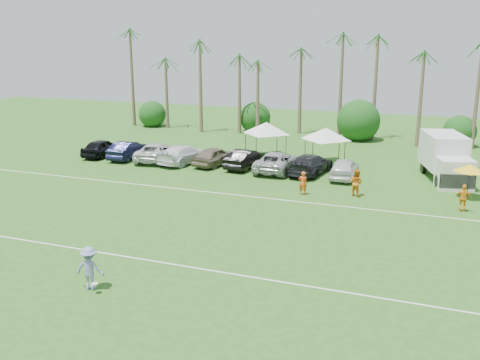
% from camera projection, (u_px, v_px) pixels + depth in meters
% --- Properties ---
extents(ground, '(120.00, 120.00, 0.00)m').
position_uv_depth(ground, '(98.00, 272.00, 24.66)').
color(ground, '#2A5A1B').
rests_on(ground, ground).
extents(field_lines, '(80.00, 12.10, 0.01)m').
position_uv_depth(field_lines, '(178.00, 219.00, 31.89)').
color(field_lines, white).
rests_on(field_lines, ground).
extents(palm_tree_0, '(2.40, 2.40, 8.90)m').
position_uv_depth(palm_tree_0, '(128.00, 64.00, 64.64)').
color(palm_tree_0, brown).
rests_on(palm_tree_0, ground).
extents(palm_tree_1, '(2.40, 2.40, 9.90)m').
position_uv_depth(palm_tree_1, '(164.00, 57.00, 62.70)').
color(palm_tree_1, brown).
rests_on(palm_tree_1, ground).
extents(palm_tree_2, '(2.40, 2.40, 10.90)m').
position_uv_depth(palm_tree_2, '(202.00, 50.00, 60.77)').
color(palm_tree_2, brown).
rests_on(palm_tree_2, ground).
extents(palm_tree_3, '(2.40, 2.40, 11.90)m').
position_uv_depth(palm_tree_3, '(235.00, 42.00, 59.18)').
color(palm_tree_3, brown).
rests_on(palm_tree_3, ground).
extents(palm_tree_4, '(2.40, 2.40, 8.90)m').
position_uv_depth(palm_tree_4, '(269.00, 67.00, 58.46)').
color(palm_tree_4, brown).
rests_on(palm_tree_4, ground).
extents(palm_tree_5, '(2.40, 2.40, 9.90)m').
position_uv_depth(palm_tree_5, '(305.00, 59.00, 56.86)').
color(palm_tree_5, brown).
rests_on(palm_tree_5, ground).
extents(palm_tree_6, '(2.40, 2.40, 10.90)m').
position_uv_depth(palm_tree_6, '(343.00, 51.00, 55.27)').
color(palm_tree_6, brown).
rests_on(palm_tree_6, ground).
extents(palm_tree_7, '(2.40, 2.40, 11.90)m').
position_uv_depth(palm_tree_7, '(383.00, 43.00, 53.68)').
color(palm_tree_7, brown).
rests_on(palm_tree_7, ground).
extents(palm_tree_8, '(2.40, 2.40, 8.90)m').
position_uv_depth(palm_tree_8, '(433.00, 70.00, 52.62)').
color(palm_tree_8, brown).
rests_on(palm_tree_8, ground).
extents(bush_tree_0, '(4.00, 4.00, 4.00)m').
position_uv_depth(bush_tree_0, '(155.00, 111.00, 65.97)').
color(bush_tree_0, brown).
rests_on(bush_tree_0, ground).
extents(bush_tree_1, '(4.00, 4.00, 4.00)m').
position_uv_depth(bush_tree_1, '(255.00, 116.00, 61.51)').
color(bush_tree_1, brown).
rests_on(bush_tree_1, ground).
extents(bush_tree_2, '(4.00, 4.00, 4.00)m').
position_uv_depth(bush_tree_2, '(360.00, 122.00, 57.38)').
color(bush_tree_2, brown).
rests_on(bush_tree_2, ground).
extents(bush_tree_3, '(4.00, 4.00, 4.00)m').
position_uv_depth(bush_tree_3, '(460.00, 127.00, 53.95)').
color(bush_tree_3, brown).
rests_on(bush_tree_3, ground).
extents(sideline_player_a, '(0.64, 0.47, 1.63)m').
position_uv_depth(sideline_player_a, '(303.00, 183.00, 36.75)').
color(sideline_player_a, '#DD5218').
rests_on(sideline_player_a, ground).
extents(sideline_player_b, '(1.12, 1.02, 1.88)m').
position_uv_depth(sideline_player_b, '(356.00, 183.00, 36.39)').
color(sideline_player_b, orange).
rests_on(sideline_player_b, ground).
extents(sideline_player_c, '(1.06, 0.52, 1.75)m').
position_uv_depth(sideline_player_c, '(463.00, 198.00, 33.06)').
color(sideline_player_c, orange).
rests_on(sideline_player_c, ground).
extents(box_truck, '(4.21, 7.07, 3.42)m').
position_uv_depth(box_truck, '(446.00, 157.00, 40.28)').
color(box_truck, silver).
rests_on(box_truck, ground).
extents(canopy_tent_left, '(4.51, 4.51, 3.66)m').
position_uv_depth(canopy_tent_left, '(266.00, 122.00, 48.20)').
color(canopy_tent_left, black).
rests_on(canopy_tent_left, ground).
extents(canopy_tent_right, '(4.43, 4.43, 3.59)m').
position_uv_depth(canopy_tent_right, '(326.00, 128.00, 45.57)').
color(canopy_tent_right, black).
rests_on(canopy_tent_right, ground).
extents(market_umbrella, '(2.11, 2.11, 2.35)m').
position_uv_depth(market_umbrella, '(470.00, 168.00, 35.48)').
color(market_umbrella, black).
rests_on(market_umbrella, ground).
extents(frisbee_player, '(1.34, 0.90, 1.93)m').
position_uv_depth(frisbee_player, '(90.00, 268.00, 22.74)').
color(frisbee_player, '#8184B7').
rests_on(frisbee_player, ground).
extents(parked_car_0, '(1.90, 4.68, 1.59)m').
position_uv_depth(parked_car_0, '(102.00, 148.00, 48.80)').
color(parked_car_0, black).
rests_on(parked_car_0, ground).
extents(parked_car_1, '(1.90, 4.91, 1.59)m').
position_uv_depth(parked_car_1, '(128.00, 150.00, 47.83)').
color(parked_car_1, black).
rests_on(parked_car_1, ground).
extents(parked_car_2, '(3.66, 6.13, 1.59)m').
position_uv_depth(parked_car_2, '(157.00, 152.00, 47.11)').
color(parked_car_2, silver).
rests_on(parked_car_2, ground).
extents(parked_car_3, '(3.39, 5.85, 1.59)m').
position_uv_depth(parked_car_3, '(184.00, 154.00, 46.02)').
color(parked_car_3, white).
rests_on(parked_car_3, ground).
extents(parked_car_4, '(2.78, 4.96, 1.59)m').
position_uv_depth(parked_car_4, '(215.00, 156.00, 45.29)').
color(parked_car_4, '#7B6C57').
rests_on(parked_car_4, ground).
extents(parked_car_5, '(2.26, 5.01, 1.59)m').
position_uv_depth(parked_car_5, '(245.00, 159.00, 44.37)').
color(parked_car_5, black).
rests_on(parked_car_5, ground).
extents(parked_car_6, '(2.70, 5.76, 1.59)m').
position_uv_depth(parked_car_6, '(277.00, 162.00, 43.26)').
color(parked_car_6, '#ACACAE').
rests_on(parked_car_6, ground).
extents(parked_car_7, '(2.95, 5.74, 1.59)m').
position_uv_depth(parked_car_7, '(311.00, 164.00, 42.42)').
color(parked_car_7, black).
rests_on(parked_car_7, ground).
extents(parked_car_8, '(2.03, 4.73, 1.59)m').
position_uv_depth(parked_car_8, '(344.00, 168.00, 41.08)').
color(parked_car_8, silver).
rests_on(parked_car_8, ground).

